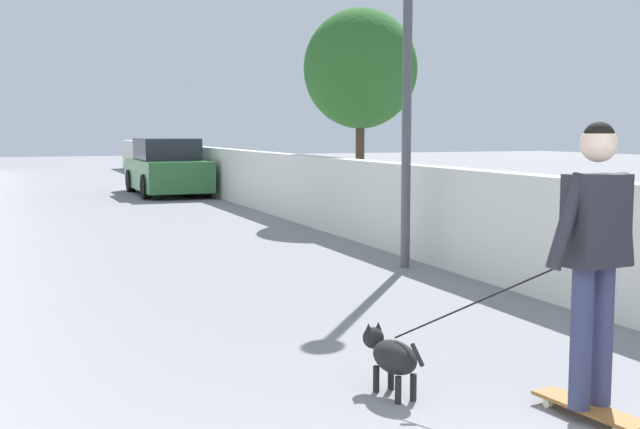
# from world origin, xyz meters

# --- Properties ---
(ground_plane) EXTENTS (80.00, 80.00, 0.00)m
(ground_plane) POSITION_xyz_m (14.00, 0.00, 0.00)
(ground_plane) COLOR gray
(fence_right) EXTENTS (48.00, 0.30, 1.29)m
(fence_right) POSITION_xyz_m (12.00, -2.90, 0.65)
(fence_right) COLOR silver
(fence_right) RESTS_ON ground
(tree_right_near) EXTENTS (2.32, 2.32, 4.24)m
(tree_right_near) POSITION_xyz_m (13.00, -4.43, 3.01)
(tree_right_near) COLOR #473523
(tree_right_near) RESTS_ON ground
(lamp_post) EXTENTS (0.36, 0.36, 4.64)m
(lamp_post) POSITION_xyz_m (6.98, -2.35, 3.15)
(lamp_post) COLOR #4C4C51
(lamp_post) RESTS_ON ground
(skateboard) EXTENTS (0.82, 0.30, 0.08)m
(skateboard) POSITION_xyz_m (1.68, -0.86, 0.07)
(skateboard) COLOR brown
(skateboard) RESTS_ON ground
(person_skateboarder) EXTENTS (0.26, 0.72, 1.74)m
(person_skateboarder) POSITION_xyz_m (1.68, -0.86, 1.11)
(person_skateboarder) COLOR #333859
(person_skateboarder) RESTS_ON skateboard
(dog) EXTENTS (1.18, 1.06, 1.06)m
(dog) POSITION_xyz_m (2.55, 0.06, 0.27)
(dog) COLOR black
(dog) RESTS_ON ground
(car_near) EXTENTS (4.19, 1.80, 1.54)m
(car_near) POSITION_xyz_m (19.93, -1.75, 0.72)
(car_near) COLOR #336B38
(car_near) RESTS_ON ground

